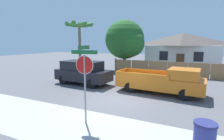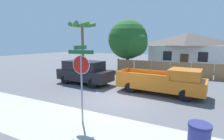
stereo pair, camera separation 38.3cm
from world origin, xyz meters
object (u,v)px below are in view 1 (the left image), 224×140
object	(u,v)px
red_suv	(83,72)
oak_tree	(126,40)
palm_tree	(79,30)
stop_sign	(85,71)
house	(182,50)
trash_bin	(204,138)
orange_pickup	(163,81)

from	to	relation	value
red_suv	oak_tree	bearing A→B (deg)	89.30
palm_tree	red_suv	distance (m)	6.02
stop_sign	oak_tree	bearing A→B (deg)	94.95
house	oak_tree	size ratio (longest dim) A/B	1.55
red_suv	trash_bin	distance (m)	10.18
house	oak_tree	xyz separation A→B (m)	(-5.82, -5.62, 1.19)
house	oak_tree	world-z (taller)	oak_tree
house	orange_pickup	distance (m)	13.64
stop_sign	trash_bin	distance (m)	4.62
palm_tree	red_suv	bearing A→B (deg)	-52.31
palm_tree	stop_sign	xyz separation A→B (m)	(6.93, -9.49, -2.44)
palm_tree	trash_bin	distance (m)	15.39
orange_pickup	stop_sign	size ratio (longest dim) A/B	1.76
stop_sign	trash_bin	xyz separation A→B (m)	(4.30, -0.19, -1.68)
house	orange_pickup	xyz separation A→B (m)	(-0.30, -13.55, -1.51)
orange_pickup	house	bearing A→B (deg)	92.65
red_suv	stop_sign	size ratio (longest dim) A/B	1.44
palm_tree	orange_pickup	xyz separation A→B (m)	(9.10, -3.82, -3.78)
palm_tree	trash_bin	size ratio (longest dim) A/B	5.55
trash_bin	orange_pickup	bearing A→B (deg)	110.01
house	red_suv	size ratio (longest dim) A/B	2.02
palm_tree	stop_sign	bearing A→B (deg)	-53.84
orange_pickup	red_suv	bearing A→B (deg)	-176.25
house	stop_sign	world-z (taller)	house
stop_sign	trash_bin	world-z (taller)	stop_sign
stop_sign	red_suv	bearing A→B (deg)	116.19
oak_tree	house	bearing A→B (deg)	43.97
palm_tree	trash_bin	world-z (taller)	palm_tree
house	palm_tree	size ratio (longest dim) A/B	1.71
house	red_suv	world-z (taller)	house
oak_tree	palm_tree	bearing A→B (deg)	-130.98
house	orange_pickup	size ratio (longest dim) A/B	1.65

